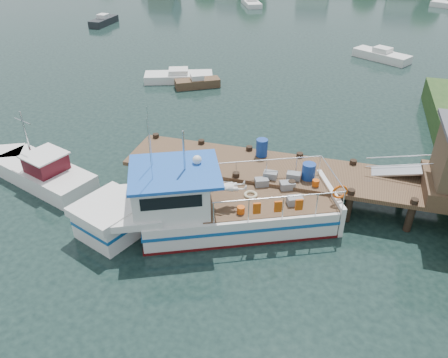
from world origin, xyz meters
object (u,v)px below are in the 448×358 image
(moored_a, at_px, (179,76))
(moored_e, at_px, (104,21))
(lobster_boat, at_px, (205,207))
(moored_b, at_px, (382,55))
(work_boat, at_px, (39,170))
(moored_d, at_px, (251,3))
(moored_rowboat, at_px, (197,83))
(dock, at_px, (404,168))

(moored_a, height_order, moored_e, moored_e)
(lobster_boat, distance_m, moored_b, 28.08)
(work_boat, relative_size, moored_d, 1.15)
(lobster_boat, xyz_separation_m, moored_rowboat, (-5.84, 15.93, -0.62))
(moored_b, bearing_deg, moored_rowboat, -144.39)
(lobster_boat, height_order, moored_rowboat, lobster_boat)
(work_boat, xyz_separation_m, moored_b, (16.70, 25.78, -0.17))
(work_boat, bearing_deg, moored_b, 76.35)
(moored_a, relative_size, moored_e, 1.28)
(moored_b, bearing_deg, dock, -93.43)
(dock, height_order, moored_b, dock)
(lobster_boat, xyz_separation_m, moored_d, (-9.12, 48.35, -0.63))
(moored_a, bearing_deg, moored_e, 134.82)
(moored_rowboat, height_order, moored_b, moored_b)
(lobster_boat, bearing_deg, moored_b, 49.95)
(moored_b, xyz_separation_m, moored_e, (-30.52, 5.31, 0.03))
(moored_d, bearing_deg, dock, -63.88)
(lobster_boat, bearing_deg, moored_rowboat, 85.92)
(moored_e, bearing_deg, moored_b, -18.28)
(moored_a, relative_size, moored_b, 1.08)
(moored_d, bearing_deg, work_boat, -84.39)
(work_boat, xyz_separation_m, moored_e, (-13.82, 31.09, -0.14))
(work_boat, height_order, moored_e, work_boat)
(moored_d, relative_size, moored_e, 1.37)
(moored_a, height_order, moored_d, moored_a)
(dock, height_order, moored_a, dock)
(moored_b, xyz_separation_m, moored_d, (-16.78, 21.35, -0.05))
(lobster_boat, height_order, moored_e, lobster_boat)
(lobster_boat, bearing_deg, moored_e, 101.07)
(dock, distance_m, moored_rowboat, 18.63)
(moored_a, xyz_separation_m, moored_d, (-1.43, 31.52, -0.00))
(dock, distance_m, moored_e, 42.20)
(moored_a, bearing_deg, moored_d, 93.01)
(dock, distance_m, moored_d, 48.09)
(lobster_boat, relative_size, moored_a, 1.95)
(moored_e, bearing_deg, lobster_boat, -63.13)
(dock, relative_size, work_boat, 2.44)
(work_boat, bearing_deg, dock, 26.56)
(work_boat, distance_m, moored_b, 30.72)
(dock, xyz_separation_m, moored_rowboat, (-13.63, 12.56, -1.88))
(moored_rowboat, relative_size, moored_d, 0.58)
(work_boat, bearing_deg, moored_e, 133.25)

